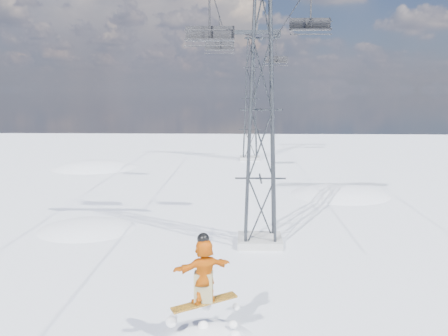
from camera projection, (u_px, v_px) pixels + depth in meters
The scene contains 8 objects.
snow_terrain at pixel (173, 317), 35.24m from camera, with size 39.00×37.00×22.00m.
lift_tower_near at pixel (261, 111), 19.64m from camera, with size 5.20×1.80×11.43m.
lift_tower_far at pixel (250, 99), 44.33m from camera, with size 5.20×1.80×11.43m.
haul_cables at pixel (255, 13), 30.16m from camera, with size 4.46×51.00×0.06m.
lift_chair_near at pixel (210, 35), 21.99m from camera, with size 2.18×0.63×2.71m.
lift_chair_mid at pixel (310, 25), 21.71m from camera, with size 1.80×0.52×2.23m.
lift_chair_far at pixel (220, 47), 31.69m from camera, with size 1.87×0.54×2.32m.
lift_chair_extra at pixel (276, 60), 43.49m from camera, with size 2.03×0.58×2.52m.
Camera 1 is at (0.03, -11.80, 6.27)m, focal length 40.00 mm.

